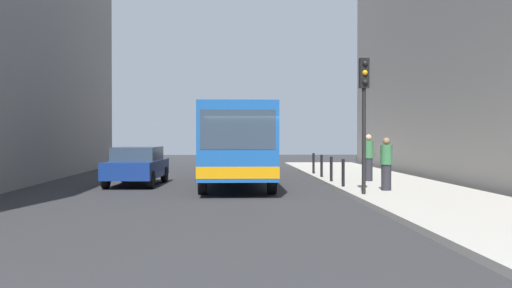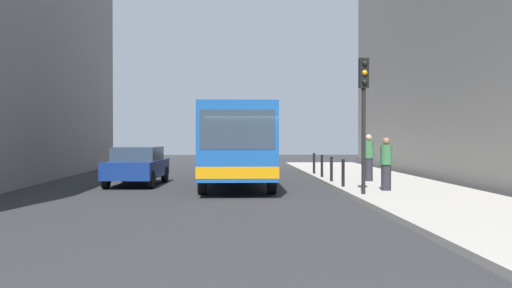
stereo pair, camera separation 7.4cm
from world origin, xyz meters
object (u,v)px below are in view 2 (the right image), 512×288
Objects in this scene: bollard_far at (322,166)px; car_behind_bus at (244,156)px; bollard_mid at (331,169)px; traffic_light at (364,99)px; car_beside_bus at (137,165)px; bollard_near at (343,173)px; pedestrian_near_signal at (386,164)px; bus at (236,140)px; pedestrian_mid_sidewalk at (369,158)px; bollard_farthest at (314,163)px.

car_behind_bus is at bearing 111.73° from bollard_far.
bollard_mid is 1.00× the size of bollard_far.
traffic_light is 7.82m from bollard_far.
car_beside_bus is 4.73× the size of bollard_near.
pedestrian_near_signal is (4.22, -14.08, 0.22)m from car_behind_bus.
bus is 5.21m from pedestrian_mid_sidewalk.
traffic_light is at bearing -88.87° from bollard_mid.
pedestrian_near_signal is (1.00, 1.19, -2.00)m from traffic_light.
pedestrian_mid_sidewalk is (5.14, -0.52, -0.66)m from bus.
bollard_farthest is 0.52× the size of pedestrian_mid_sidewalk.
pedestrian_near_signal reaches higher than bollard_farthest.
bollard_near is 0.56× the size of pedestrian_near_signal.
bollard_farthest is at bearing 66.12° from pedestrian_mid_sidewalk.
pedestrian_mid_sidewalk reaches higher than pedestrian_near_signal.
pedestrian_mid_sidewalk is (1.47, -4.65, 0.44)m from bollard_farthest.
traffic_light is at bearing 147.56° from car_beside_bus.
bus reaches higher than bollard_far.
bollard_near is 2.90m from pedestrian_mid_sidewalk.
car_behind_bus is 2.59× the size of pedestrian_near_signal.
bollard_near is 2.37m from bollard_mid.
bollard_farthest is at bearing 120.34° from car_behind_bus.
bollard_farthest is 0.56× the size of pedestrian_near_signal.
bollard_near and bollard_far have the same top height.
car_behind_bus is 4.65× the size of bollard_mid.
car_behind_bus is 15.76m from traffic_light.
pedestrian_near_signal reaches higher than car_beside_bus.
car_behind_bus is 10.66m from bollard_mid.
bollard_near is 7.11m from bollard_farthest.
pedestrian_mid_sidewalk is at bearing 3.59° from bollard_mid.
car_beside_bus is 1.10× the size of traffic_light.
car_beside_bus is at bearing -149.82° from bollard_farthest.
pedestrian_mid_sidewalk reaches higher than car_beside_bus.
bus reaches higher than car_behind_bus.
pedestrian_near_signal is 4.00m from pedestrian_mid_sidewalk.
bus is 6.60m from pedestrian_near_signal.
traffic_light is at bearing 102.46° from car_behind_bus.
bollard_mid is (3.67, -0.61, -1.10)m from bus.
bollard_farthest is at bearing 90.00° from bollard_mid.
pedestrian_mid_sidewalk reaches higher than bollard_near.
bollard_far is (3.12, -7.82, -0.16)m from car_behind_bus.
bus is 11.62× the size of bollard_far.
car_beside_bus reaches higher than bollard_farthest.
bollard_far is 1.00× the size of bollard_farthest.
traffic_light is 5.61m from bollard_mid.
car_beside_bus and car_behind_bus have the same top height.
bus reaches higher than bollard_farthest.
car_beside_bus is 7.51m from bollard_mid.
bollard_farthest is (-0.10, 9.82, -2.38)m from traffic_light.
bollard_mid is at bearing 90.00° from bollard_near.
traffic_light is (3.22, -15.27, 2.22)m from car_behind_bus.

